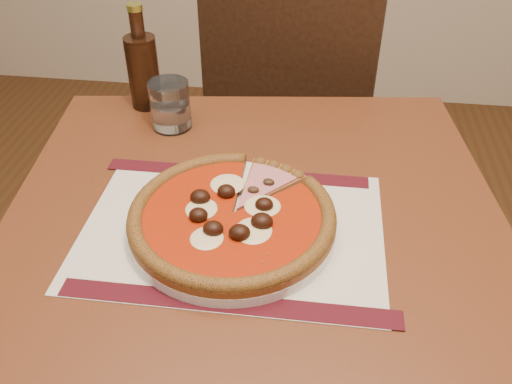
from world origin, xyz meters
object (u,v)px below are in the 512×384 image
at_px(chair_far, 293,118).
at_px(plate, 232,225).
at_px(pizza, 232,215).
at_px(water_glass, 170,105).
at_px(bottle, 143,68).
at_px(table, 254,260).

relative_size(chair_far, plate, 2.93).
xyz_separation_m(pizza, water_glass, (-0.17, 0.29, 0.02)).
distance_m(plate, water_glass, 0.34).
relative_size(plate, pizza, 1.00).
relative_size(pizza, bottle, 1.47).
bearing_deg(chair_far, water_glass, 73.41).
height_order(plate, pizza, pizza).
bearing_deg(table, plate, -124.09).
bearing_deg(water_glass, bottle, 133.27).
bearing_deg(pizza, plate, 66.32).
xyz_separation_m(table, chair_far, (0.02, 0.70, -0.12)).
bearing_deg(bottle, pizza, -56.59).
xyz_separation_m(chair_far, plate, (-0.05, -0.74, 0.23)).
xyz_separation_m(chair_far, pizza, (-0.05, -0.74, 0.25)).
height_order(table, pizza, pizza).
bearing_deg(pizza, table, 56.00).
relative_size(water_glass, bottle, 0.44).
bearing_deg(chair_far, pizza, 95.74).
xyz_separation_m(table, bottle, (-0.27, 0.33, 0.19)).
bearing_deg(pizza, chair_far, 86.39).
distance_m(pizza, bottle, 0.45).
distance_m(table, plate, 0.12).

